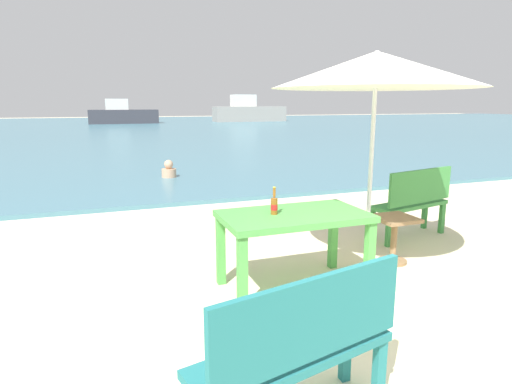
{
  "coord_description": "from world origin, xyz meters",
  "views": [
    {
      "loc": [
        -2.27,
        -2.42,
        1.79
      ],
      "look_at": [
        -0.27,
        3.0,
        0.6
      ],
      "focal_mm": 30.23,
      "sensor_mm": 36.0,
      "label": 1
    }
  ],
  "objects_px": {
    "beer_bottle_amber": "(274,205)",
    "side_table_wood": "(394,233)",
    "picnic_table_green": "(294,224)",
    "swimmer_person": "(169,171)",
    "patio_umbrella": "(376,70)",
    "boat_barge": "(249,112)",
    "boat_fishing_trawler": "(123,115)",
    "bench_teal_center": "(301,345)",
    "bench_green_left": "(414,199)"
  },
  "relations": [
    {
      "from": "boat_barge",
      "to": "bench_green_left",
      "type": "bearing_deg",
      "value": -105.84
    },
    {
      "from": "beer_bottle_amber",
      "to": "side_table_wood",
      "type": "xyz_separation_m",
      "value": [
        1.56,
        0.2,
        -0.5
      ]
    },
    {
      "from": "picnic_table_green",
      "to": "bench_teal_center",
      "type": "xyz_separation_m",
      "value": [
        -0.79,
        -1.77,
        -0.11
      ]
    },
    {
      "from": "picnic_table_green",
      "to": "beer_bottle_amber",
      "type": "height_order",
      "value": "beer_bottle_amber"
    },
    {
      "from": "picnic_table_green",
      "to": "swimmer_person",
      "type": "relative_size",
      "value": 3.41
    },
    {
      "from": "boat_barge",
      "to": "patio_umbrella",
      "type": "bearing_deg",
      "value": -107.34
    },
    {
      "from": "beer_bottle_amber",
      "to": "swimmer_person",
      "type": "height_order",
      "value": "beer_bottle_amber"
    },
    {
      "from": "patio_umbrella",
      "to": "bench_teal_center",
      "type": "height_order",
      "value": "patio_umbrella"
    },
    {
      "from": "bench_green_left",
      "to": "patio_umbrella",
      "type": "bearing_deg",
      "value": -148.51
    },
    {
      "from": "boat_barge",
      "to": "bench_teal_center",
      "type": "bearing_deg",
      "value": -108.87
    },
    {
      "from": "bench_teal_center",
      "to": "swimmer_person",
      "type": "relative_size",
      "value": 3.05
    },
    {
      "from": "patio_umbrella",
      "to": "bench_green_left",
      "type": "relative_size",
      "value": 1.84
    },
    {
      "from": "picnic_table_green",
      "to": "boat_fishing_trawler",
      "type": "height_order",
      "value": "boat_fishing_trawler"
    },
    {
      "from": "picnic_table_green",
      "to": "bench_teal_center",
      "type": "bearing_deg",
      "value": -113.97
    },
    {
      "from": "bench_teal_center",
      "to": "bench_green_left",
      "type": "bearing_deg",
      "value": 41.91
    },
    {
      "from": "side_table_wood",
      "to": "boat_fishing_trawler",
      "type": "bearing_deg",
      "value": 91.38
    },
    {
      "from": "picnic_table_green",
      "to": "patio_umbrella",
      "type": "distance_m",
      "value": 1.75
    },
    {
      "from": "bench_teal_center",
      "to": "bench_green_left",
      "type": "distance_m",
      "value": 4.0
    },
    {
      "from": "picnic_table_green",
      "to": "side_table_wood",
      "type": "distance_m",
      "value": 1.42
    },
    {
      "from": "swimmer_person",
      "to": "boat_fishing_trawler",
      "type": "height_order",
      "value": "boat_fishing_trawler"
    },
    {
      "from": "patio_umbrella",
      "to": "bench_green_left",
      "type": "xyz_separation_m",
      "value": [
        1.25,
        0.77,
        -1.58
      ]
    },
    {
      "from": "beer_bottle_amber",
      "to": "patio_umbrella",
      "type": "bearing_deg",
      "value": 5.16
    },
    {
      "from": "beer_bottle_amber",
      "to": "side_table_wood",
      "type": "bearing_deg",
      "value": 7.31
    },
    {
      "from": "swimmer_person",
      "to": "boat_barge",
      "type": "relative_size",
      "value": 0.06
    },
    {
      "from": "patio_umbrella",
      "to": "boat_fishing_trawler",
      "type": "relative_size",
      "value": 0.4
    },
    {
      "from": "picnic_table_green",
      "to": "boat_barge",
      "type": "xyz_separation_m",
      "value": [
        12.24,
        36.35,
        0.34
      ]
    },
    {
      "from": "side_table_wood",
      "to": "swimmer_person",
      "type": "height_order",
      "value": "side_table_wood"
    },
    {
      "from": "swimmer_person",
      "to": "bench_green_left",
      "type": "bearing_deg",
      "value": -67.14
    },
    {
      "from": "bench_green_left",
      "to": "swimmer_person",
      "type": "relative_size",
      "value": 3.05
    },
    {
      "from": "picnic_table_green",
      "to": "beer_bottle_amber",
      "type": "bearing_deg",
      "value": 171.51
    },
    {
      "from": "patio_umbrella",
      "to": "boat_fishing_trawler",
      "type": "bearing_deg",
      "value": 90.68
    },
    {
      "from": "beer_bottle_amber",
      "to": "swimmer_person",
      "type": "relative_size",
      "value": 0.65
    },
    {
      "from": "swimmer_person",
      "to": "side_table_wood",
      "type": "bearing_deg",
      "value": -76.15
    },
    {
      "from": "beer_bottle_amber",
      "to": "bench_green_left",
      "type": "xyz_separation_m",
      "value": [
        2.38,
        0.87,
        -0.31
      ]
    },
    {
      "from": "boat_barge",
      "to": "boat_fishing_trawler",
      "type": "bearing_deg",
      "value": -176.81
    },
    {
      "from": "side_table_wood",
      "to": "swimmer_person",
      "type": "distance_m",
      "value": 6.47
    },
    {
      "from": "patio_umbrella",
      "to": "boat_barge",
      "type": "relative_size",
      "value": 0.33
    },
    {
      "from": "side_table_wood",
      "to": "boat_barge",
      "type": "relative_size",
      "value": 0.08
    },
    {
      "from": "patio_umbrella",
      "to": "side_table_wood",
      "type": "xyz_separation_m",
      "value": [
        0.43,
        0.1,
        -1.76
      ]
    },
    {
      "from": "boat_barge",
      "to": "picnic_table_green",
      "type": "bearing_deg",
      "value": -108.61
    },
    {
      "from": "side_table_wood",
      "to": "bench_teal_center",
      "type": "bearing_deg",
      "value": -137.11
    },
    {
      "from": "beer_bottle_amber",
      "to": "boat_barge",
      "type": "xyz_separation_m",
      "value": [
        12.44,
        36.32,
        0.14
      ]
    },
    {
      "from": "picnic_table_green",
      "to": "boat_fishing_trawler",
      "type": "xyz_separation_m",
      "value": [
        0.51,
        35.7,
        0.18
      ]
    },
    {
      "from": "patio_umbrella",
      "to": "side_table_wood",
      "type": "bearing_deg",
      "value": 12.85
    },
    {
      "from": "side_table_wood",
      "to": "boat_barge",
      "type": "bearing_deg",
      "value": 73.24
    },
    {
      "from": "picnic_table_green",
      "to": "swimmer_person",
      "type": "distance_m",
      "value": 6.53
    },
    {
      "from": "beer_bottle_amber",
      "to": "boat_fishing_trawler",
      "type": "distance_m",
      "value": 35.67
    },
    {
      "from": "patio_umbrella",
      "to": "side_table_wood",
      "type": "distance_m",
      "value": 1.82
    },
    {
      "from": "picnic_table_green",
      "to": "side_table_wood",
      "type": "xyz_separation_m",
      "value": [
        1.37,
        0.23,
        -0.3
      ]
    },
    {
      "from": "swimmer_person",
      "to": "boat_barge",
      "type": "height_order",
      "value": "boat_barge"
    }
  ]
}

